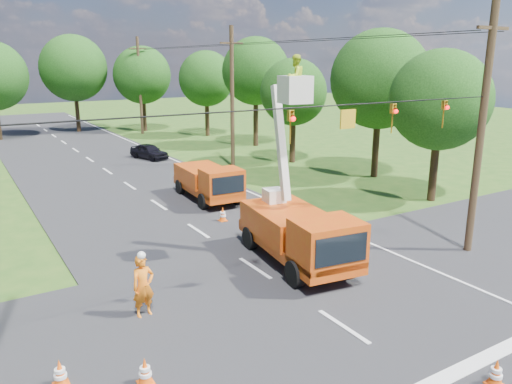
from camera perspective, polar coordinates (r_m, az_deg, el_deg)
ground at (r=32.16m, az=-14.23°, el=0.62°), size 140.00×140.00×0.00m
road_main at (r=32.16m, az=-14.23°, el=0.62°), size 12.00×100.00×0.06m
road_cross at (r=16.81m, az=5.34°, el=-12.28°), size 56.00×10.00×0.07m
edge_line at (r=34.17m, az=-5.27°, el=1.85°), size 0.12×90.00×0.02m
bucket_truck at (r=19.08m, az=4.87°, el=-3.56°), size 3.18×6.51×7.85m
second_truck at (r=27.98m, az=-5.41°, el=1.24°), size 2.55×5.78×2.11m
ground_worker at (r=15.80m, az=-12.76°, el=-10.48°), size 0.78×0.57×1.98m
distant_car at (r=40.74m, az=-12.12°, el=4.56°), size 2.47×3.86×1.22m
traffic_cone_1 at (r=14.02m, az=25.74°, el=-18.11°), size 0.38×0.38×0.71m
traffic_cone_2 at (r=22.54m, az=0.01°, el=-4.02°), size 0.38×0.38×0.71m
traffic_cone_3 at (r=24.42m, az=-3.83°, el=-2.56°), size 0.38×0.38×0.71m
traffic_cone_4 at (r=13.09m, az=-12.56°, el=-19.39°), size 0.38×0.38×0.71m
traffic_cone_5 at (r=13.60m, az=-21.48°, el=-18.72°), size 0.38×0.38×0.71m
traffic_cone_7 at (r=30.22m, az=-3.97°, el=0.85°), size 0.38×0.38×0.71m
pole_right_near at (r=21.40m, az=24.37°, el=6.72°), size 1.80×0.30×10.00m
pole_right_mid at (r=36.51m, az=-2.75°, el=10.83°), size 1.80×0.30×10.00m
pole_right_far at (r=54.85m, az=-13.14°, el=11.81°), size 1.80×0.30×10.00m
signal_span at (r=16.51m, az=12.11°, el=8.37°), size 18.00×0.29×1.07m
tree_right_a at (r=28.90m, az=20.30°, el=9.81°), size 5.40×5.40×8.28m
tree_right_b at (r=33.96m, az=13.98°, el=12.37°), size 6.40×6.40×9.65m
tree_right_c at (r=38.17m, az=4.30°, el=11.29°), size 5.00×5.00×7.83m
tree_right_d at (r=45.66m, az=-0.03°, el=13.62°), size 6.00×6.00×9.70m
tree_right_e at (r=52.22m, az=-5.71°, el=12.75°), size 5.60×5.60×8.63m
tree_far_b at (r=58.17m, az=-20.14°, el=13.14°), size 7.00×7.00×10.32m
tree_far_c at (r=57.03m, az=-12.89°, el=12.89°), size 6.20×6.20×9.18m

